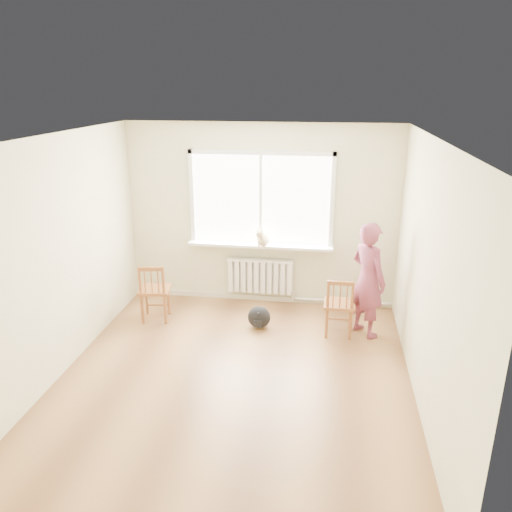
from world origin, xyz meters
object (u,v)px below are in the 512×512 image
at_px(chair_right, 339,307).
at_px(backpack, 259,317).
at_px(person, 368,280).
at_px(cat, 263,238).
at_px(chair_left, 154,292).

xyz_separation_m(chair_right, backpack, (-1.08, 0.05, -0.26)).
bearing_deg(person, cat, 24.96).
height_order(chair_left, backpack, chair_left).
xyz_separation_m(chair_right, cat, (-1.13, 0.80, 0.66)).
relative_size(chair_right, person, 0.53).
distance_m(person, cat, 1.66).
xyz_separation_m(chair_left, cat, (1.44, 0.73, 0.64)).
bearing_deg(chair_left, person, 171.68).
xyz_separation_m(person, cat, (-1.48, 0.69, 0.30)).
distance_m(chair_right, person, 0.51).
distance_m(chair_left, backpack, 1.52).
bearing_deg(chair_right, backpack, -1.93).
bearing_deg(chair_left, cat, -162.30).
height_order(chair_left, person, person).
height_order(chair_right, cat, cat).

